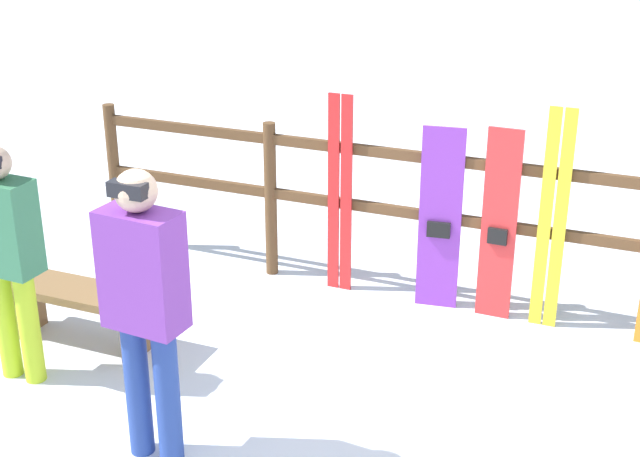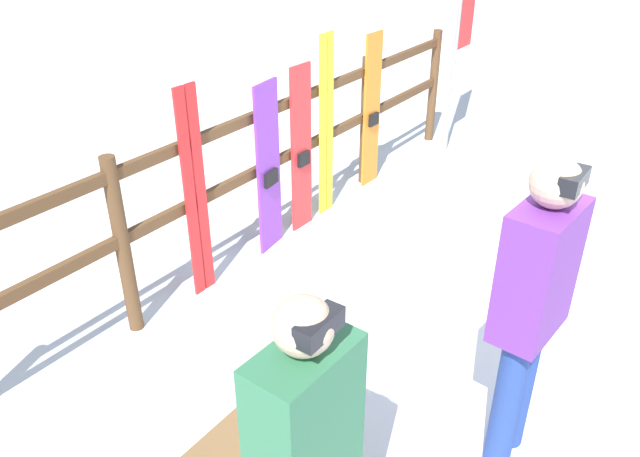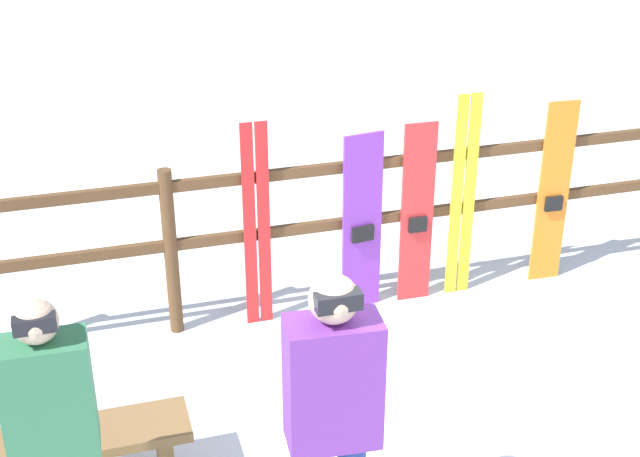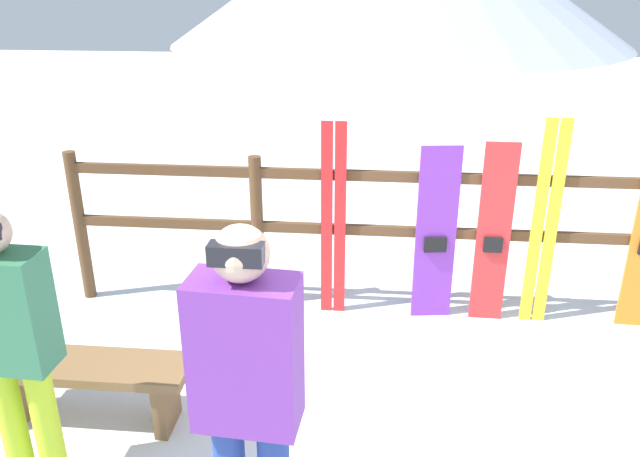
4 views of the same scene
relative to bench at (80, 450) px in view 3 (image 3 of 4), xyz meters
name	(u,v)px [view 3 (image 3 of 4)]	position (x,y,z in m)	size (l,w,h in m)	color
fence	(369,213)	(2.25, 1.58, 0.45)	(6.09, 0.10, 1.29)	brown
bench	(80,450)	(0.00, 0.00, 0.00)	(1.23, 0.36, 0.43)	brown
person_purple	(333,411)	(1.19, -0.92, 0.70)	(0.45, 0.27, 1.74)	navy
person_plaid_green	(52,423)	(-0.08, -0.53, 0.61)	(0.43, 0.25, 1.60)	#B7D826
ski_pair_red	(257,227)	(1.37, 1.52, 0.48)	(0.20, 0.02, 1.59)	red
snowboard_purple	(362,224)	(2.17, 1.52, 0.39)	(0.32, 0.09, 1.43)	purple
snowboard_red	(417,215)	(2.61, 1.52, 0.41)	(0.26, 0.06, 1.46)	red
ski_pair_yellow	(463,197)	(2.98, 1.52, 0.51)	(0.20, 0.02, 1.65)	yellow
snowboard_orange	(553,194)	(3.76, 1.52, 0.44)	(0.26, 0.06, 1.52)	orange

